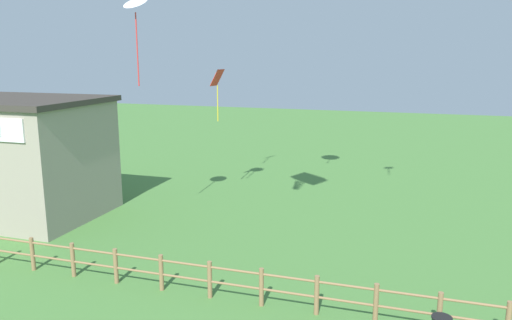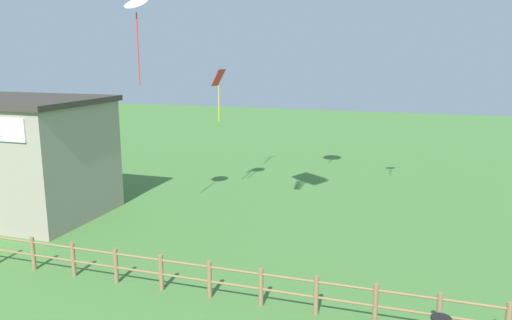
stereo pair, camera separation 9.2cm
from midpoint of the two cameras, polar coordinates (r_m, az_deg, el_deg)
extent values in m
cylinder|color=olive|center=(18.53, -24.31, -9.76)|extent=(0.14, 0.14, 1.14)
cylinder|color=olive|center=(17.54, -20.33, -10.65)|extent=(0.14, 0.14, 1.14)
cylinder|color=olive|center=(16.65, -15.89, -11.57)|extent=(0.14, 0.14, 1.14)
cylinder|color=olive|center=(15.88, -10.94, -12.52)|extent=(0.14, 0.14, 1.14)
cylinder|color=olive|center=(15.23, -5.49, -13.45)|extent=(0.14, 0.14, 1.14)
cylinder|color=olive|center=(14.72, 0.44, -14.33)|extent=(0.14, 0.14, 1.14)
cylinder|color=olive|center=(14.38, 6.76, -15.09)|extent=(0.14, 0.14, 1.14)
cylinder|color=olive|center=(14.21, 13.35, -15.69)|extent=(0.14, 0.14, 1.14)
cylinder|color=olive|center=(14.23, 20.05, -16.10)|extent=(0.14, 0.14, 1.14)
cylinder|color=olive|center=(14.79, -2.59, -12.50)|extent=(20.81, 0.07, 0.07)
cylinder|color=olive|center=(14.98, -2.58, -14.10)|extent=(20.81, 0.07, 0.07)
cube|color=gray|center=(24.98, -26.61, 0.10)|extent=(8.24, 5.20, 5.02)
cube|color=#38332D|center=(24.63, -27.18, 6.10)|extent=(8.54, 5.50, 0.24)
cylinder|color=black|center=(13.31, 20.29, -16.56)|extent=(0.49, 0.49, 0.04)
cone|color=white|center=(19.88, -13.80, 17.16)|extent=(1.05, 0.98, 0.52)
cylinder|color=red|center=(19.78, -13.55, 12.16)|extent=(0.05, 0.05, 2.72)
cube|color=red|center=(24.37, -4.56, 9.37)|extent=(0.56, 0.72, 0.80)
cylinder|color=yellow|center=(24.46, -4.51, 6.47)|extent=(0.05, 0.05, 1.75)
camera|label=1|loc=(0.05, -90.17, -0.04)|focal=35.00mm
camera|label=2|loc=(0.05, 89.83, 0.04)|focal=35.00mm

